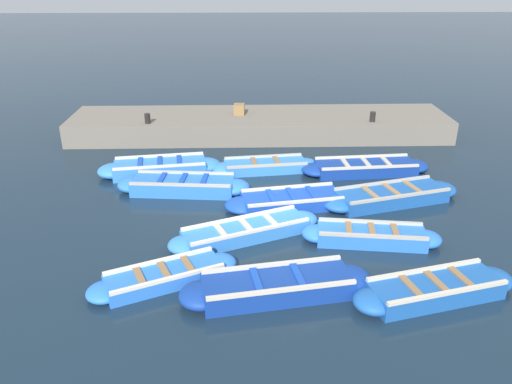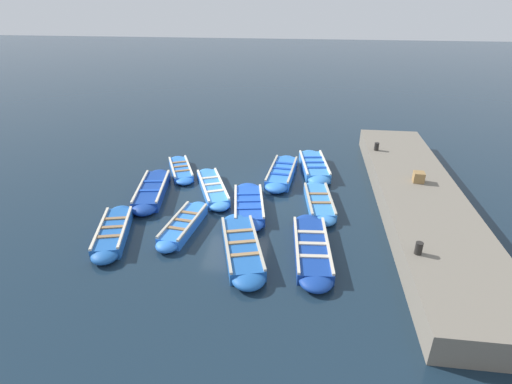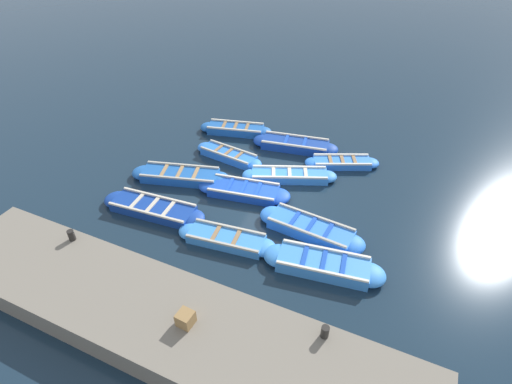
% 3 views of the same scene
% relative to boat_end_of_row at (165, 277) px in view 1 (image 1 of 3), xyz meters
% --- Properties ---
extents(ground_plane, '(120.00, 120.00, 0.00)m').
position_rel_boat_end_of_row_xyz_m(ground_plane, '(-2.82, 2.26, -0.15)').
color(ground_plane, '#162838').
extents(boat_end_of_row, '(1.94, 3.14, 0.35)m').
position_rel_boat_end_of_row_xyz_m(boat_end_of_row, '(0.00, 0.00, 0.00)').
color(boat_end_of_row, blue).
rests_on(boat_end_of_row, ground).
extents(boat_tucked, '(1.99, 4.09, 0.42)m').
position_rel_boat_end_of_row_xyz_m(boat_tucked, '(-3.63, 5.64, 0.04)').
color(boat_tucked, '#1E59AD').
rests_on(boat_tucked, ground).
extents(boat_broadside, '(1.47, 3.85, 0.47)m').
position_rel_boat_end_of_row_xyz_m(boat_broadside, '(-5.83, -0.94, 0.06)').
color(boat_broadside, '#3884E0').
rests_on(boat_broadside, ground).
extents(boat_mid_row, '(1.24, 3.85, 0.46)m').
position_rel_boat_end_of_row_xyz_m(boat_mid_row, '(-4.46, -0.09, 0.05)').
color(boat_mid_row, blue).
rests_on(boat_mid_row, ground).
extents(boat_far_corner, '(2.16, 3.79, 0.39)m').
position_rel_boat_end_of_row_xyz_m(boat_far_corner, '(-1.81, 1.67, 0.02)').
color(boat_far_corner, '#3884E0').
rests_on(boat_far_corner, ground).
extents(boat_inner_gap, '(1.50, 3.92, 0.45)m').
position_rel_boat_end_of_row_xyz_m(boat_inner_gap, '(0.47, 2.26, 0.05)').
color(boat_inner_gap, navy).
rests_on(boat_inner_gap, ground).
extents(boat_alongside, '(1.62, 3.52, 0.43)m').
position_rel_boat_end_of_row_xyz_m(boat_alongside, '(0.64, 5.31, 0.04)').
color(boat_alongside, '#1E59AD').
rests_on(boat_alongside, ground).
extents(boat_bow_out, '(1.55, 3.71, 0.39)m').
position_rel_boat_end_of_row_xyz_m(boat_bow_out, '(-3.45, 2.91, 0.02)').
color(boat_bow_out, '#1947B7').
rests_on(boat_bow_out, ground).
extents(boat_centre, '(1.12, 3.27, 0.40)m').
position_rel_boat_end_of_row_xyz_m(boat_centre, '(-1.49, 4.57, 0.03)').
color(boat_centre, blue).
rests_on(boat_centre, ground).
extents(boat_near_quay, '(1.24, 4.08, 0.41)m').
position_rel_boat_end_of_row_xyz_m(boat_near_quay, '(-5.75, 5.42, 0.03)').
color(boat_near_quay, navy).
rests_on(boat_near_quay, ground).
extents(boat_outer_right, '(1.22, 3.46, 0.37)m').
position_rel_boat_end_of_row_xyz_m(boat_outer_right, '(-6.01, 2.31, 0.01)').
color(boat_outer_right, '#3884E0').
rests_on(boat_outer_right, ground).
extents(quay_wall, '(2.79, 13.95, 0.82)m').
position_rel_boat_end_of_row_xyz_m(quay_wall, '(-9.59, 2.26, 0.26)').
color(quay_wall, slate).
rests_on(quay_wall, ground).
extents(bollard_north, '(0.20, 0.20, 0.35)m').
position_rel_boat_end_of_row_xyz_m(bollard_north, '(-8.55, -1.72, 0.85)').
color(bollard_north, black).
rests_on(bollard_north, quay_wall).
extents(bollard_mid_north, '(0.20, 0.20, 0.35)m').
position_rel_boat_end_of_row_xyz_m(bollard_mid_north, '(-8.55, 6.24, 0.85)').
color(bollard_mid_north, black).
rests_on(bollard_mid_north, quay_wall).
extents(wooden_crate, '(0.41, 0.41, 0.39)m').
position_rel_boat_end_of_row_xyz_m(wooden_crate, '(-9.62, 1.50, 0.86)').
color(wooden_crate, olive).
rests_on(wooden_crate, quay_wall).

